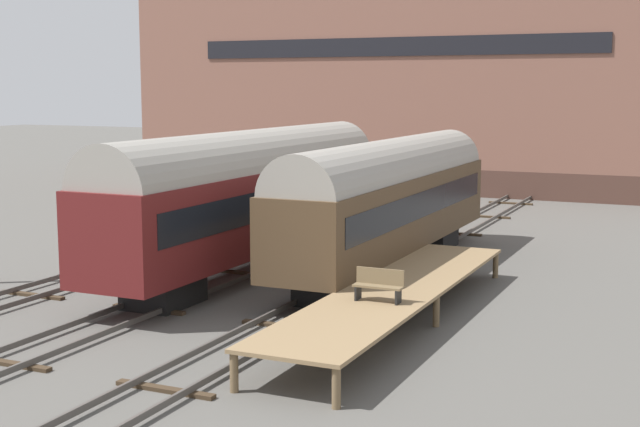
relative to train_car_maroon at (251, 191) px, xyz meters
The scene contains 10 objects.
ground_plane 4.75m from the train_car_maroon, 90.00° to the right, with size 200.00×200.00×0.00m, color #56544F.
track_left 6.61m from the train_car_maroon, 142.21° to the right, with size 2.60×60.00×0.26m.
track_middle 4.66m from the train_car_maroon, 90.00° to the right, with size 2.60×60.00×0.26m.
track_right 6.61m from the train_car_maroon, 37.79° to the right, with size 2.60×60.00×0.26m.
train_car_maroon is the anchor object (origin of this frame).
train_car_brown 5.21m from the train_car_maroon, 25.71° to the left, with size 2.85×16.53×5.00m.
station_platform 9.03m from the train_car_maroon, 32.18° to the right, with size 2.85×14.96×1.04m.
bench 10.05m from the train_car_maroon, 40.28° to the right, with size 1.40×0.40×0.91m.
person_worker 6.17m from the train_car_maroon, 115.92° to the right, with size 0.32×0.32×1.84m.
warehouse_building 31.74m from the train_car_maroon, 97.06° to the left, with size 38.97×10.72×17.19m.
Camera 1 is at (16.08, -25.42, 6.96)m, focal length 50.00 mm.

